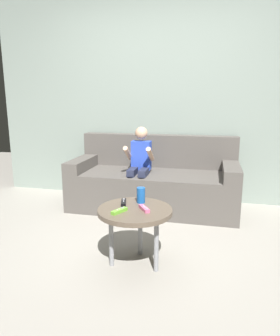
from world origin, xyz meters
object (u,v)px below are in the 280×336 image
object	(u,v)px
coffee_table	(135,214)
soda_can	(141,195)
couch	(154,183)
game_remote_black_near_edge	(124,202)
game_remote_pink_center	(144,208)
person_seated_on_couch	(140,164)
game_remote_lime_far_corner	(119,211)

from	to	relation	value
coffee_table	soda_can	xyz separation A→B (m)	(0.01, 0.14, 0.11)
couch	game_remote_black_near_edge	world-z (taller)	couch
couch	game_remote_pink_center	xyz separation A→B (m)	(0.18, -1.35, 0.18)
person_seated_on_couch	couch	bearing A→B (deg)	52.09
game_remote_black_near_edge	game_remote_pink_center	distance (m)	0.21
couch	coffee_table	bearing A→B (deg)	-85.56
coffee_table	game_remote_black_near_edge	world-z (taller)	game_remote_black_near_edge
person_seated_on_couch	game_remote_pink_center	distance (m)	1.22
game_remote_pink_center	game_remote_lime_far_corner	distance (m)	0.19
person_seated_on_couch	game_remote_pink_center	xyz separation A→B (m)	(0.31, -1.18, -0.08)
person_seated_on_couch	game_remote_pink_center	size ratio (longest dim) A/B	6.99
game_remote_pink_center	soda_can	xyz separation A→B (m)	(-0.06, 0.16, 0.05)
coffee_table	soda_can	size ratio (longest dim) A/B	4.58
couch	game_remote_lime_far_corner	size ratio (longest dim) A/B	13.41
game_remote_lime_far_corner	soda_can	xyz separation A→B (m)	(0.10, 0.25, 0.05)
game_remote_pink_center	game_remote_black_near_edge	bearing A→B (deg)	152.34
coffee_table	game_remote_pink_center	bearing A→B (deg)	-11.66
couch	person_seated_on_couch	size ratio (longest dim) A/B	1.99
game_remote_black_near_edge	coffee_table	bearing A→B (deg)	-36.23
game_remote_pink_center	soda_can	world-z (taller)	soda_can
person_seated_on_couch	coffee_table	world-z (taller)	person_seated_on_couch
person_seated_on_couch	coffee_table	distance (m)	1.20
person_seated_on_couch	soda_can	world-z (taller)	person_seated_on_couch
soda_can	couch	bearing A→B (deg)	95.53
game_remote_lime_far_corner	game_remote_pink_center	bearing A→B (deg)	28.98
couch	soda_can	size ratio (longest dim) A/B	15.53
soda_can	coffee_table	bearing A→B (deg)	-94.72
couch	person_seated_on_couch	world-z (taller)	person_seated_on_couch
soda_can	game_remote_black_near_edge	bearing A→B (deg)	-153.91
couch	game_remote_pink_center	world-z (taller)	couch
couch	game_remote_black_near_edge	size ratio (longest dim) A/B	13.11
coffee_table	game_remote_black_near_edge	bearing A→B (deg)	143.77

